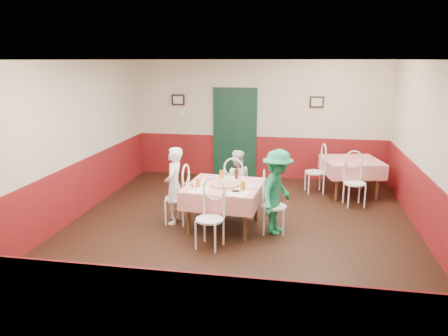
% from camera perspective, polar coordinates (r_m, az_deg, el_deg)
% --- Properties ---
extents(floor, '(7.00, 7.00, 0.00)m').
position_cam_1_polar(floor, '(7.48, 1.92, -8.04)').
color(floor, black).
rests_on(floor, ground).
extents(ceiling, '(7.00, 7.00, 0.00)m').
position_cam_1_polar(ceiling, '(6.93, 2.12, 13.95)').
color(ceiling, white).
rests_on(ceiling, back_wall).
extents(back_wall, '(6.00, 0.10, 2.80)m').
position_cam_1_polar(back_wall, '(10.50, 4.74, 6.28)').
color(back_wall, beige).
rests_on(back_wall, ground).
extents(front_wall, '(6.00, 0.10, 2.80)m').
position_cam_1_polar(front_wall, '(3.77, -5.62, -8.00)').
color(front_wall, beige).
rests_on(front_wall, ground).
extents(left_wall, '(0.10, 7.00, 2.80)m').
position_cam_1_polar(left_wall, '(8.05, -19.66, 3.13)').
color(left_wall, beige).
rests_on(left_wall, ground).
extents(right_wall, '(0.10, 7.00, 2.80)m').
position_cam_1_polar(right_wall, '(7.29, 26.05, 1.44)').
color(right_wall, beige).
rests_on(right_wall, ground).
extents(wainscot_back, '(6.00, 0.03, 1.00)m').
position_cam_1_polar(wainscot_back, '(10.65, 4.64, 1.46)').
color(wainscot_back, maroon).
rests_on(wainscot_back, ground).
extents(wainscot_front, '(6.00, 0.03, 1.00)m').
position_cam_1_polar(wainscot_front, '(4.21, -5.25, -19.37)').
color(wainscot_front, maroon).
rests_on(wainscot_front, ground).
extents(wainscot_left, '(0.03, 7.00, 1.00)m').
position_cam_1_polar(wainscot_left, '(8.25, -19.06, -3.02)').
color(wainscot_left, maroon).
rests_on(wainscot_left, ground).
extents(wainscot_right, '(0.03, 7.00, 1.00)m').
position_cam_1_polar(wainscot_right, '(7.51, 25.21, -5.26)').
color(wainscot_right, maroon).
rests_on(wainscot_right, ground).
extents(door, '(0.96, 0.06, 2.10)m').
position_cam_1_polar(door, '(10.58, 1.43, 4.46)').
color(door, black).
rests_on(door, ground).
extents(picture_left, '(0.32, 0.03, 0.26)m').
position_cam_1_polar(picture_left, '(10.77, -6.01, 8.86)').
color(picture_left, black).
rests_on(picture_left, back_wall).
extents(picture_right, '(0.32, 0.03, 0.26)m').
position_cam_1_polar(picture_right, '(10.36, 12.02, 8.42)').
color(picture_right, black).
rests_on(picture_right, back_wall).
extents(thermostat, '(0.10, 0.03, 0.10)m').
position_cam_1_polar(thermostat, '(10.78, -5.45, 7.00)').
color(thermostat, white).
rests_on(thermostat, back_wall).
extents(main_table, '(1.32, 1.32, 0.77)m').
position_cam_1_polar(main_table, '(7.45, 0.00, -5.04)').
color(main_table, red).
rests_on(main_table, ground).
extents(second_table, '(1.34, 1.34, 0.77)m').
position_cam_1_polar(second_table, '(9.64, 16.21, -1.16)').
color(second_table, red).
rests_on(second_table, ground).
extents(chair_left, '(0.44, 0.44, 0.90)m').
position_cam_1_polar(chair_left, '(7.68, -6.16, -3.95)').
color(chair_left, white).
rests_on(chair_left, ground).
extents(chair_right, '(0.45, 0.45, 0.90)m').
position_cam_1_polar(chair_right, '(7.26, 6.52, -5.02)').
color(chair_right, white).
rests_on(chair_right, ground).
extents(chair_far, '(0.46, 0.46, 0.90)m').
position_cam_1_polar(chair_far, '(8.21, 1.53, -2.67)').
color(chair_far, white).
rests_on(chair_far, ground).
extents(chair_near, '(0.50, 0.50, 0.90)m').
position_cam_1_polar(chair_near, '(6.65, -1.90, -6.74)').
color(chair_near, white).
rests_on(chair_near, ground).
extents(chair_second_a, '(0.50, 0.50, 0.90)m').
position_cam_1_polar(chair_second_a, '(9.57, 11.78, -0.54)').
color(chair_second_a, white).
rests_on(chair_second_a, ground).
extents(chair_second_b, '(0.50, 0.50, 0.90)m').
position_cam_1_polar(chair_second_b, '(8.90, 16.72, -1.94)').
color(chair_second_b, white).
rests_on(chair_second_b, ground).
extents(pizza, '(0.49, 0.49, 0.03)m').
position_cam_1_polar(pizza, '(7.27, 0.09, -2.22)').
color(pizza, '#B74723').
rests_on(pizza, main_table).
extents(plate_left, '(0.27, 0.27, 0.01)m').
position_cam_1_polar(plate_left, '(7.42, -2.98, -1.96)').
color(plate_left, white).
rests_on(plate_left, main_table).
extents(plate_right, '(0.27, 0.27, 0.01)m').
position_cam_1_polar(plate_right, '(7.25, 3.39, -2.35)').
color(plate_right, white).
rests_on(plate_right, main_table).
extents(plate_far, '(0.27, 0.27, 0.01)m').
position_cam_1_polar(plate_far, '(7.69, 0.94, -1.37)').
color(plate_far, white).
rests_on(plate_far, main_table).
extents(glass_a, '(0.08, 0.08, 0.13)m').
position_cam_1_polar(glass_a, '(7.19, -3.40, -2.00)').
color(glass_a, '#BF7219').
rests_on(glass_a, main_table).
extents(glass_b, '(0.09, 0.09, 0.15)m').
position_cam_1_polar(glass_b, '(7.01, 2.47, -2.37)').
color(glass_b, '#BF7219').
rests_on(glass_b, main_table).
extents(glass_c, '(0.08, 0.08, 0.14)m').
position_cam_1_polar(glass_c, '(7.72, -0.32, -0.82)').
color(glass_c, '#BF7219').
rests_on(glass_c, main_table).
extents(beer_bottle, '(0.07, 0.07, 0.23)m').
position_cam_1_polar(beer_bottle, '(7.63, 1.63, -0.67)').
color(beer_bottle, '#381C0A').
rests_on(beer_bottle, main_table).
extents(shaker_a, '(0.04, 0.04, 0.09)m').
position_cam_1_polar(shaker_a, '(7.08, -4.36, -2.47)').
color(shaker_a, silver).
rests_on(shaker_a, main_table).
extents(shaker_b, '(0.04, 0.04, 0.09)m').
position_cam_1_polar(shaker_b, '(6.97, -3.74, -2.71)').
color(shaker_b, silver).
rests_on(shaker_b, main_table).
extents(shaker_c, '(0.04, 0.04, 0.09)m').
position_cam_1_polar(shaker_c, '(7.14, -4.19, -2.31)').
color(shaker_c, '#B23319').
rests_on(shaker_c, main_table).
extents(menu_left, '(0.32, 0.42, 0.00)m').
position_cam_1_polar(menu_left, '(7.08, -3.32, -2.80)').
color(menu_left, white).
rests_on(menu_left, main_table).
extents(menu_right, '(0.40, 0.47, 0.00)m').
position_cam_1_polar(menu_right, '(6.90, 2.05, -3.24)').
color(menu_right, white).
rests_on(menu_right, main_table).
extents(wallet, '(0.12, 0.10, 0.02)m').
position_cam_1_polar(wallet, '(6.96, 1.55, -3.01)').
color(wallet, black).
rests_on(wallet, main_table).
extents(diner_left, '(0.34, 0.50, 1.35)m').
position_cam_1_polar(diner_left, '(7.63, -6.55, -2.30)').
color(diner_left, gray).
rests_on(diner_left, ground).
extents(diner_far, '(0.63, 0.52, 1.17)m').
position_cam_1_polar(diner_far, '(8.22, 1.62, -1.66)').
color(diner_far, gray).
rests_on(diner_far, ground).
extents(diner_right, '(0.78, 1.03, 1.41)m').
position_cam_1_polar(diner_right, '(7.18, 6.97, -3.12)').
color(diner_right, gray).
rests_on(diner_right, ground).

